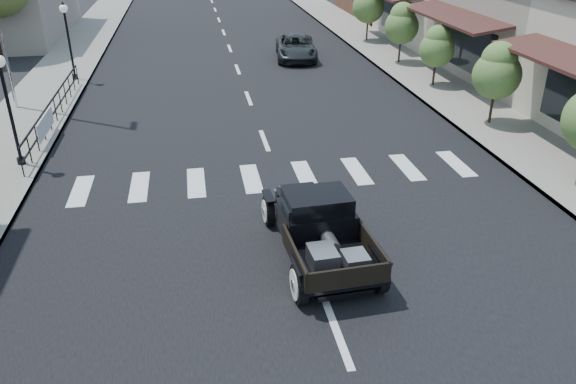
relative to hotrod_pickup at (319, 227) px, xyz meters
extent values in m
plane|color=black|center=(-0.23, 0.36, -0.76)|extent=(120.00, 120.00, 0.00)
cube|color=black|center=(-0.23, 15.36, -0.75)|extent=(14.00, 80.00, 0.02)
cube|color=gray|center=(-8.73, 15.36, -0.68)|extent=(3.00, 80.00, 0.15)
cube|color=gray|center=(8.27, 15.36, -0.68)|extent=(3.00, 80.00, 0.15)
cube|color=gray|center=(14.77, 13.36, 1.49)|extent=(10.00, 9.00, 4.50)
cube|color=#BEB6A1|center=(14.77, 22.36, 1.49)|extent=(10.00, 9.00, 4.50)
imported|color=black|center=(3.06, 19.13, -0.15)|extent=(2.55, 4.61, 1.22)
camera|label=1|loc=(-2.53, -10.50, 6.20)|focal=35.00mm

